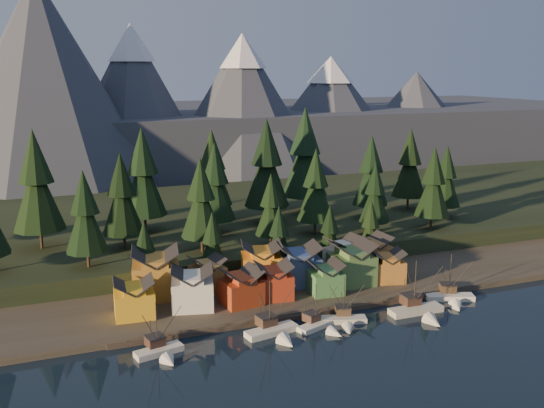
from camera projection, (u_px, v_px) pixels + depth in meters
name	position (u px, v px, depth m)	size (l,w,h in m)	color
ground	(333.00, 348.00, 114.25)	(500.00, 500.00, 0.00)	black
shore_strip	(260.00, 278.00, 150.44)	(400.00, 50.00, 1.50)	#363127
hillside	(207.00, 223.00, 195.40)	(420.00, 100.00, 6.00)	black
dock	(298.00, 314.00, 129.14)	(80.00, 4.00, 1.00)	#493C34
mountain_ridge	(132.00, 121.00, 301.21)	(560.00, 190.00, 90.00)	#484D5C
boat_0	(161.00, 345.00, 110.66)	(9.60, 10.11, 11.10)	silver
boat_2	(275.00, 325.00, 118.87)	(11.54, 12.22, 12.29)	silver
boat_3	(321.00, 321.00, 122.18)	(9.87, 10.21, 10.16)	white
boat_4	(345.00, 315.00, 124.57)	(9.82, 10.24, 10.70)	beige
boat_5	(420.00, 305.00, 128.95)	(12.42, 13.52, 12.90)	beige
boat_6	(452.00, 293.00, 136.64)	(11.47, 11.87, 11.83)	white
house_front_0	(134.00, 297.00, 124.37)	(8.55, 8.15, 7.98)	gold
house_front_1	(192.00, 287.00, 128.70)	(10.43, 10.18, 9.00)	silver
house_front_2	(241.00, 286.00, 131.11)	(9.00, 9.05, 7.83)	#9E3718
house_front_3	(273.00, 280.00, 134.53)	(8.79, 8.47, 8.00)	#992E17
house_front_4	(325.00, 277.00, 137.59)	(7.75, 8.27, 7.31)	#468147
house_front_5	(352.00, 262.00, 142.99)	(9.96, 9.11, 10.16)	#4C733E
house_front_6	(387.00, 265.00, 145.29)	(9.10, 8.79, 7.64)	#A66B2A
house_back_0	(156.00, 272.00, 134.77)	(11.76, 11.43, 11.08)	#A5732A
house_back_1	(207.00, 273.00, 138.70)	(8.16, 8.23, 8.02)	#A97C3C
house_back_2	(262.00, 262.00, 143.79)	(11.11, 10.56, 9.87)	orange
house_back_3	(299.00, 264.00, 142.74)	(10.85, 9.97, 9.78)	#354B7F
house_back_4	(346.00, 255.00, 149.56)	(9.74, 9.45, 9.41)	white
house_back_5	(372.00, 252.00, 152.83)	(8.49, 8.58, 9.12)	#A06E38
tree_hill_1	(37.00, 184.00, 153.29)	(13.31, 13.31, 31.01)	#332319
tree_hill_2	(85.00, 215.00, 139.60)	(9.95, 9.95, 23.17)	#332319
tree_hill_3	(122.00, 197.00, 153.82)	(10.78, 10.78, 25.12)	#332319
tree_hill_4	(143.00, 175.00, 169.73)	(12.83, 12.83, 29.88)	#332319
tree_hill_5	(201.00, 201.00, 151.21)	(10.46, 10.46, 24.38)	#332319
tree_hill_6	(215.00, 185.00, 167.50)	(11.13, 11.13, 25.94)	#332319
tree_hill_7	(271.00, 207.00, 156.37)	(8.37, 8.37, 19.50)	#332319
tree_hill_8	(267.00, 166.00, 179.59)	(13.52, 13.52, 31.50)	#332319
tree_hill_9	(316.00, 188.00, 167.82)	(10.47, 10.47, 24.39)	#332319
tree_hill_10	(305.00, 155.00, 192.24)	(14.60, 14.60, 34.01)	#332319
tree_hill_11	(375.00, 195.00, 169.46)	(8.69, 8.69, 20.25)	#332319
tree_hill_12	(371.00, 173.00, 186.16)	(11.13, 11.13, 25.92)	#332319
tree_hill_13	(433.00, 184.00, 173.57)	(10.32, 10.32, 24.05)	#332319
tree_hill_14	(410.00, 165.00, 197.89)	(11.54, 11.54, 26.88)	#332319
tree_hill_15	(212.00, 171.00, 184.13)	(11.98, 11.98, 27.92)	#332319
tree_hill_17	(446.00, 178.00, 187.08)	(9.75, 9.75, 22.72)	#332319
tree_shore_0	(145.00, 252.00, 138.36)	(7.11, 7.11, 16.56)	#332319
tree_shore_1	(213.00, 244.00, 143.96)	(7.39, 7.39, 17.22)	#332319
tree_shore_2	(279.00, 236.00, 149.99)	(7.42, 7.42, 17.28)	#332319
tree_shore_3	(330.00, 233.00, 155.07)	(7.01, 7.01, 16.32)	#332319
tree_shore_4	(370.00, 228.00, 159.29)	(7.17, 7.17, 16.71)	#332319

